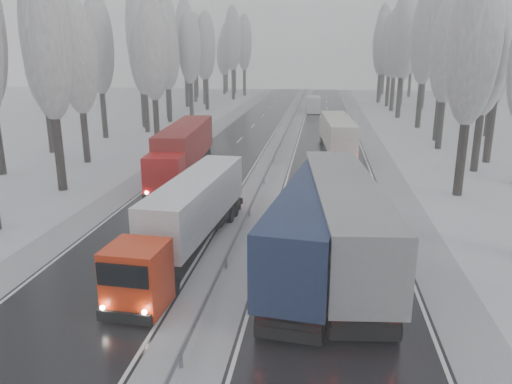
% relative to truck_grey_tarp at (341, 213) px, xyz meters
% --- Properties ---
extents(carriageway_right, '(7.50, 200.00, 0.03)m').
position_rel_truck_grey_tarp_xyz_m(carriageway_right, '(-0.22, 16.43, -2.60)').
color(carriageway_right, black).
rests_on(carriageway_right, ground).
extents(carriageway_left, '(7.50, 200.00, 0.03)m').
position_rel_truck_grey_tarp_xyz_m(carriageway_left, '(-10.72, 16.43, -2.60)').
color(carriageway_left, black).
rests_on(carriageway_left, ground).
extents(median_slush, '(3.00, 200.00, 0.04)m').
position_rel_truck_grey_tarp_xyz_m(median_slush, '(-5.47, 16.43, -2.60)').
color(median_slush, '#ADAFB6').
rests_on(median_slush, ground).
extents(shoulder_right, '(2.40, 200.00, 0.04)m').
position_rel_truck_grey_tarp_xyz_m(shoulder_right, '(4.73, 16.43, -2.60)').
color(shoulder_right, '#ADAFB6').
rests_on(shoulder_right, ground).
extents(shoulder_left, '(2.40, 200.00, 0.04)m').
position_rel_truck_grey_tarp_xyz_m(shoulder_left, '(-15.67, 16.43, -2.60)').
color(shoulder_left, '#ADAFB6').
rests_on(shoulder_left, ground).
extents(median_guardrail, '(0.12, 200.00, 0.76)m').
position_rel_truck_grey_tarp_xyz_m(median_guardrail, '(-5.47, 16.42, -2.02)').
color(median_guardrail, slate).
rests_on(median_guardrail, ground).
extents(tree_18, '(3.60, 3.60, 16.58)m').
position_rel_truck_grey_tarp_xyz_m(tree_18, '(9.03, 13.46, 8.08)').
color(tree_18, black).
rests_on(tree_18, ground).
extents(tree_20, '(3.60, 3.60, 15.71)m').
position_rel_truck_grey_tarp_xyz_m(tree_20, '(12.42, 21.60, 7.53)').
color(tree_20, black).
rests_on(tree_20, ground).
extents(tree_21, '(3.60, 3.60, 18.62)m').
position_rel_truck_grey_tarp_xyz_m(tree_21, '(14.65, 25.60, 9.38)').
color(tree_21, black).
rests_on(tree_21, ground).
extents(tree_22, '(3.60, 3.60, 15.86)m').
position_rel_truck_grey_tarp_xyz_m(tree_22, '(11.55, 32.03, 7.62)').
color(tree_22, black).
rests_on(tree_22, ground).
extents(tree_23, '(3.60, 3.60, 13.55)m').
position_rel_truck_grey_tarp_xyz_m(tree_23, '(17.83, 36.03, 6.15)').
color(tree_23, black).
rests_on(tree_23, ground).
extents(tree_24, '(3.60, 3.60, 20.49)m').
position_rel_truck_grey_tarp_xyz_m(tree_24, '(12.42, 37.45, 10.57)').
color(tree_24, black).
rests_on(tree_24, ground).
extents(tree_25, '(3.60, 3.60, 19.44)m').
position_rel_truck_grey_tarp_xyz_m(tree_25, '(19.34, 41.45, 9.90)').
color(tree_25, black).
rests_on(tree_25, ground).
extents(tree_26, '(3.60, 3.60, 18.78)m').
position_rel_truck_grey_tarp_xyz_m(tree_26, '(12.09, 47.70, 9.49)').
color(tree_26, black).
rests_on(tree_26, ground).
extents(tree_27, '(3.60, 3.60, 17.62)m').
position_rel_truck_grey_tarp_xyz_m(tree_27, '(19.24, 51.70, 8.74)').
color(tree_27, black).
rests_on(tree_27, ground).
extents(tree_28, '(3.60, 3.60, 19.62)m').
position_rel_truck_grey_tarp_xyz_m(tree_28, '(10.87, 58.38, 10.02)').
color(tree_28, black).
rests_on(tree_28, ground).
extents(tree_29, '(3.60, 3.60, 18.11)m').
position_rel_truck_grey_tarp_xyz_m(tree_29, '(18.24, 62.38, 9.06)').
color(tree_29, black).
rests_on(tree_29, ground).
extents(tree_30, '(3.60, 3.60, 17.86)m').
position_rel_truck_grey_tarp_xyz_m(tree_30, '(11.09, 68.13, 8.90)').
color(tree_30, black).
rests_on(tree_30, ground).
extents(tree_31, '(3.60, 3.60, 18.58)m').
position_rel_truck_grey_tarp_xyz_m(tree_31, '(17.00, 72.13, 9.36)').
color(tree_31, black).
rests_on(tree_31, ground).
extents(tree_32, '(3.60, 3.60, 17.33)m').
position_rel_truck_grey_tarp_xyz_m(tree_32, '(11.16, 75.64, 8.56)').
color(tree_32, black).
rests_on(tree_32, ground).
extents(tree_33, '(3.60, 3.60, 14.33)m').
position_rel_truck_grey_tarp_xyz_m(tree_33, '(14.29, 79.64, 6.64)').
color(tree_33, black).
rests_on(tree_33, ground).
extents(tree_34, '(3.60, 3.60, 17.63)m').
position_rel_truck_grey_tarp_xyz_m(tree_34, '(10.26, 82.75, 8.75)').
color(tree_34, black).
rests_on(tree_34, ground).
extents(tree_35, '(3.60, 3.60, 18.25)m').
position_rel_truck_grey_tarp_xyz_m(tree_35, '(19.47, 86.75, 9.15)').
color(tree_35, black).
rests_on(tree_35, ground).
extents(tree_36, '(3.60, 3.60, 20.23)m').
position_rel_truck_grey_tarp_xyz_m(tree_36, '(11.56, 92.59, 10.40)').
color(tree_36, black).
rests_on(tree_36, ground).
extents(tree_37, '(3.60, 3.60, 16.37)m').
position_rel_truck_grey_tarp_xyz_m(tree_37, '(18.55, 96.59, 7.95)').
color(tree_37, black).
rests_on(tree_37, ground).
extents(tree_38, '(3.60, 3.60, 17.97)m').
position_rel_truck_grey_tarp_xyz_m(tree_38, '(13.26, 103.16, 8.97)').
color(tree_38, black).
rests_on(tree_38, ground).
extents(tree_39, '(3.60, 3.60, 16.19)m').
position_rel_truck_grey_tarp_xyz_m(tree_39, '(16.08, 107.16, 7.83)').
color(tree_39, black).
rests_on(tree_39, ground).
extents(tree_58, '(3.60, 3.60, 17.21)m').
position_rel_truck_grey_tarp_xyz_m(tree_58, '(-20.60, 11.00, 8.49)').
color(tree_58, black).
rests_on(tree_58, ground).
extents(tree_60, '(3.60, 3.60, 14.84)m').
position_rel_truck_grey_tarp_xyz_m(tree_60, '(-23.22, 20.63, 6.97)').
color(tree_60, black).
rests_on(tree_60, ground).
extents(tree_61, '(3.60, 3.60, 13.95)m').
position_rel_truck_grey_tarp_xyz_m(tree_61, '(-28.99, 24.63, 6.40)').
color(tree_61, black).
rests_on(tree_61, ground).
extents(tree_62, '(3.60, 3.60, 16.04)m').
position_rel_truck_grey_tarp_xyz_m(tree_62, '(-19.42, 30.16, 7.74)').
color(tree_62, black).
rests_on(tree_62, ground).
extents(tree_63, '(3.60, 3.60, 16.88)m').
position_rel_truck_grey_tarp_xyz_m(tree_63, '(-27.32, 34.16, 8.28)').
color(tree_63, black).
rests_on(tree_63, ground).
extents(tree_64, '(3.60, 3.60, 15.42)m').
position_rel_truck_grey_tarp_xyz_m(tree_64, '(-23.74, 39.15, 7.34)').
color(tree_64, black).
rests_on(tree_64, ground).
extents(tree_65, '(3.60, 3.60, 19.48)m').
position_rel_truck_grey_tarp_xyz_m(tree_65, '(-25.53, 43.15, 9.93)').
color(tree_65, black).
rests_on(tree_65, ground).
extents(tree_66, '(3.60, 3.60, 15.23)m').
position_rel_truck_grey_tarp_xyz_m(tree_66, '(-23.63, 48.78, 7.22)').
color(tree_66, black).
rests_on(tree_66, ground).
extents(tree_67, '(3.60, 3.60, 17.09)m').
position_rel_truck_grey_tarp_xyz_m(tree_67, '(-25.02, 52.78, 8.41)').
color(tree_67, black).
rests_on(tree_67, ground).
extents(tree_68, '(3.60, 3.60, 16.65)m').
position_rel_truck_grey_tarp_xyz_m(tree_68, '(-22.05, 55.54, 8.13)').
color(tree_68, black).
rests_on(tree_68, ground).
extents(tree_69, '(3.60, 3.60, 19.35)m').
position_rel_truck_grey_tarp_xyz_m(tree_69, '(-26.89, 59.54, 9.84)').
color(tree_69, black).
rests_on(tree_69, ground).
extents(tree_70, '(3.60, 3.60, 17.09)m').
position_rel_truck_grey_tarp_xyz_m(tree_70, '(-21.80, 65.62, 8.41)').
color(tree_70, black).
rests_on(tree_70, ground).
extents(tree_71, '(3.60, 3.60, 19.61)m').
position_rel_truck_grey_tarp_xyz_m(tree_71, '(-26.56, 69.62, 10.01)').
color(tree_71, black).
rests_on(tree_71, ground).
extents(tree_72, '(3.60, 3.60, 15.11)m').
position_rel_truck_grey_tarp_xyz_m(tree_72, '(-24.40, 74.97, 7.14)').
color(tree_72, black).
rests_on(tree_72, ground).
extents(tree_73, '(3.60, 3.60, 17.22)m').
position_rel_truck_grey_tarp_xyz_m(tree_73, '(-27.29, 78.97, 8.49)').
color(tree_73, black).
rests_on(tree_73, ground).
extents(tree_74, '(3.60, 3.60, 19.68)m').
position_rel_truck_grey_tarp_xyz_m(tree_74, '(-20.55, 85.76, 10.06)').
color(tree_74, black).
rests_on(tree_74, ground).
extents(tree_75, '(3.60, 3.60, 18.60)m').
position_rel_truck_grey_tarp_xyz_m(tree_75, '(-29.67, 89.76, 9.37)').
color(tree_75, black).
rests_on(tree_75, ground).
extents(tree_76, '(3.60, 3.60, 18.55)m').
position_rel_truck_grey_tarp_xyz_m(tree_76, '(-19.52, 95.15, 9.34)').
color(tree_76, black).
rests_on(tree_76, ground).
extents(tree_77, '(3.60, 3.60, 14.32)m').
position_rel_truck_grey_tarp_xyz_m(tree_77, '(-25.14, 99.15, 6.64)').
color(tree_77, black).
rests_on(tree_77, ground).
extents(tree_78, '(3.60, 3.60, 19.55)m').
position_rel_truck_grey_tarp_xyz_m(tree_78, '(-23.03, 101.74, 9.97)').
color(tree_78, black).
rests_on(tree_78, ground).
extents(tree_79, '(3.60, 3.60, 17.07)m').
position_rel_truck_grey_tarp_xyz_m(tree_79, '(-25.81, 105.74, 8.39)').
color(tree_79, black).
rests_on(tree_79, ground).
extents(truck_grey_tarp, '(4.35, 17.63, 4.48)m').
position_rel_truck_grey_tarp_xyz_m(truck_grey_tarp, '(0.00, 0.00, 0.00)').
color(truck_grey_tarp, '#57585D').
rests_on(truck_grey_tarp, ground).
extents(truck_blue_box, '(4.75, 17.13, 4.36)m').
position_rel_truck_grey_tarp_xyz_m(truck_blue_box, '(-1.08, -0.41, -0.07)').
color(truck_blue_box, '#1C2047').
rests_on(truck_blue_box, ground).
extents(truck_cream_box, '(3.55, 15.49, 3.94)m').
position_rel_truck_grey_tarp_xyz_m(truck_cream_box, '(0.42, 26.95, -0.32)').
color(truck_cream_box, '#BAB3A5').
rests_on(truck_cream_box, ground).
extents(box_truck_distant, '(2.59, 7.49, 2.76)m').
position_rel_truck_grey_tarp_xyz_m(box_truck_distant, '(-2.63, 63.55, -1.21)').
color(box_truck_distant, silver).
rests_on(box_truck_distant, ground).
extents(truck_red_white, '(3.27, 14.56, 3.71)m').
position_rel_truck_grey_tarp_xyz_m(truck_red_white, '(-7.77, 0.67, -0.45)').
color(truck_red_white, red).
rests_on(truck_red_white, ground).
extents(truck_red_red, '(3.74, 16.57, 4.22)m').
position_rel_truck_grey_tarp_xyz_m(truck_red_red, '(-12.47, 16.20, -0.16)').
color(truck_red_red, '#B50B0A').
rests_on(truck_red_red, ground).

